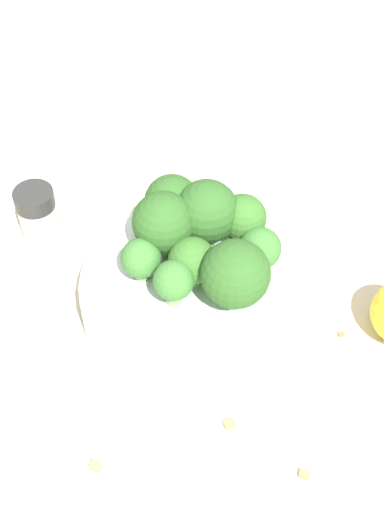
{
  "coord_description": "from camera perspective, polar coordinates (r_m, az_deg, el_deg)",
  "views": [
    {
      "loc": [
        -0.1,
        -0.37,
        0.53
      ],
      "look_at": [
        0.0,
        0.0,
        0.08
      ],
      "focal_mm": 50.0,
      "sensor_mm": 36.0,
      "label": 1
    }
  ],
  "objects": [
    {
      "name": "bowl",
      "position": [
        0.63,
        -0.0,
        -3.45
      ],
      "size": [
        0.2,
        0.2,
        0.05
      ],
      "primitive_type": "cylinder",
      "color": "silver",
      "rests_on": "ground_plane"
    },
    {
      "name": "pepper_shaker",
      "position": [
        0.7,
        -12.15,
        2.84
      ],
      "size": [
        0.04,
        0.04,
        0.07
      ],
      "color": "#B2B7BC",
      "rests_on": "ground_plane"
    },
    {
      "name": "almond_crumb_3",
      "position": [
        0.58,
        8.98,
        -16.79
      ],
      "size": [
        0.01,
        0.01,
        0.01
      ],
      "primitive_type": "cube",
      "rotation": [
        0.0,
        0.0,
        2.56
      ],
      "color": "#AD7F4C",
      "rests_on": "ground_plane"
    },
    {
      "name": "broccoli_floret_8",
      "position": [
        0.62,
        4.06,
        2.99
      ],
      "size": [
        0.04,
        0.04,
        0.05
      ],
      "color": "#8EB770",
      "rests_on": "bowl"
    },
    {
      "name": "almond_crumb_1",
      "position": [
        0.58,
        -7.75,
        -16.24
      ],
      "size": [
        0.01,
        0.01,
        0.01
      ],
      "primitive_type": "cube",
      "rotation": [
        0.0,
        0.0,
        5.55
      ],
      "color": "tan",
      "rests_on": "ground_plane"
    },
    {
      "name": "broccoli_floret_6",
      "position": [
        0.58,
        -1.49,
        -2.06
      ],
      "size": [
        0.03,
        0.03,
        0.05
      ],
      "color": "#84AD66",
      "rests_on": "bowl"
    },
    {
      "name": "broccoli_floret_0",
      "position": [
        0.63,
        -2.01,
        4.21
      ],
      "size": [
        0.05,
        0.05,
        0.06
      ],
      "color": "#7A9E5B",
      "rests_on": "bowl"
    },
    {
      "name": "broccoli_floret_7",
      "position": [
        0.6,
        -4.1,
        -0.23
      ],
      "size": [
        0.03,
        0.03,
        0.04
      ],
      "color": "#7A9E5B",
      "rests_on": "bowl"
    },
    {
      "name": "broccoli_floret_1",
      "position": [
        0.61,
        -2.29,
        2.63
      ],
      "size": [
        0.05,
        0.05,
        0.06
      ],
      "color": "#7A9E5B",
      "rests_on": "bowl"
    },
    {
      "name": "almond_crumb_4",
      "position": [
        0.65,
        11.88,
        -6.08
      ],
      "size": [
        0.01,
        0.0,
        0.01
      ],
      "primitive_type": "cube",
      "rotation": [
        0.0,
        0.0,
        3.06
      ],
      "color": "olive",
      "rests_on": "ground_plane"
    },
    {
      "name": "broccoli_floret_5",
      "position": [
        0.59,
        -0.34,
        -0.44
      ],
      "size": [
        0.04,
        0.04,
        0.05
      ],
      "color": "#7A9E5B",
      "rests_on": "bowl"
    },
    {
      "name": "broccoli_floret_2",
      "position": [
        0.57,
        3.49,
        -1.5
      ],
      "size": [
        0.06,
        0.06,
        0.07
      ],
      "color": "#8EB770",
      "rests_on": "bowl"
    },
    {
      "name": "broccoli_floret_3",
      "position": [
        0.61,
        5.45,
        0.51
      ],
      "size": [
        0.04,
        0.04,
        0.04
      ],
      "color": "#8EB770",
      "rests_on": "bowl"
    },
    {
      "name": "ground_plane",
      "position": [
        0.65,
        -0.0,
        -4.79
      ],
      "size": [
        3.0,
        3.0,
        0.0
      ],
      "primitive_type": "plane",
      "color": "beige"
    },
    {
      "name": "broccoli_floret_4",
      "position": [
        0.62,
        1.17,
        3.5
      ],
      "size": [
        0.06,
        0.06,
        0.07
      ],
      "color": "#7A9E5B",
      "rests_on": "bowl"
    },
    {
      "name": "almond_crumb_0",
      "position": [
        0.77,
        0.03,
        5.92
      ],
      "size": [
        0.01,
        0.01,
        0.01
      ],
      "primitive_type": "cube",
      "rotation": [
        0.0,
        0.0,
        4.89
      ],
      "color": "tan",
      "rests_on": "ground_plane"
    },
    {
      "name": "almond_crumb_2",
      "position": [
        0.59,
        2.8,
        -13.21
      ],
      "size": [
        0.01,
        0.01,
        0.01
      ],
      "primitive_type": "cube",
      "rotation": [
        0.0,
        0.0,
        0.06
      ],
      "color": "#AD7F4C",
      "rests_on": "ground_plane"
    }
  ]
}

